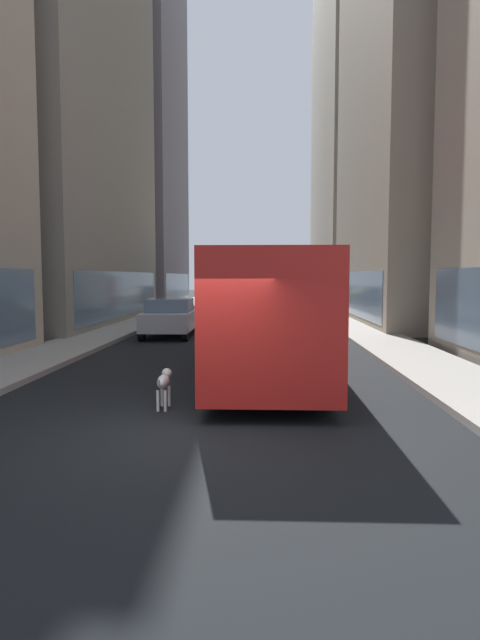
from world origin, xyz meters
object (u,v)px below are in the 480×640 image
car_blue_hatchback (263,295)px  car_yellow_taxi (278,293)px  car_silver_sedan (170,317)px  box_truck (230,289)px  transit_bus (267,304)px  car_grey_wagon (223,294)px  dalmatian_dog (164,382)px  car_white_van (264,307)px

car_blue_hatchback → car_yellow_taxi: 7.05m
car_silver_sedan → box_truck: 15.86m
transit_bus → box_truck: (-2.40, 23.55, -0.11)m
car_grey_wagon → car_yellow_taxi: same height
box_truck → dalmatian_dog: box_truck is taller
car_blue_hatchback → transit_bus: bearing=-90.0°
car_blue_hatchback → dalmatian_dog: 39.34m
box_truck → dalmatian_dog: (0.37, -28.03, -1.15)m
car_blue_hatchback → dalmatian_dog: car_blue_hatchback is taller
transit_bus → car_blue_hatchback: bearing=90.0°
car_white_van → car_yellow_taxi: size_ratio=1.00×
transit_bus → car_blue_hatchback: 34.82m
car_blue_hatchback → car_yellow_taxi: (1.60, 6.86, 0.01)m
car_blue_hatchback → car_grey_wagon: 5.98m
car_white_van → car_yellow_taxi: (1.60, 25.89, 0.00)m
car_white_van → dalmatian_dog: car_white_van is taller
car_grey_wagon → dalmatian_dog: 43.77m
car_yellow_taxi → car_silver_sedan: bearing=-99.4°
car_white_van → box_truck: bearing=107.2°
car_grey_wagon → car_blue_hatchback: bearing=-48.0°
car_silver_sedan → dalmatian_dog: car_silver_sedan is taller
box_truck → car_silver_sedan: bearing=-95.8°
transit_bus → dalmatian_dog: transit_bus is taller
transit_bus → dalmatian_dog: (-2.03, -4.48, -1.26)m
car_grey_wagon → transit_bus: bearing=-84.2°
car_blue_hatchback → box_truck: 11.54m
car_white_van → dalmatian_dog: (-2.03, -20.26, -0.31)m
car_yellow_taxi → dalmatian_dog: size_ratio=4.98×
car_grey_wagon → car_white_van: same height
car_blue_hatchback → car_white_van: same height
car_silver_sedan → car_grey_wagon: bearing=90.0°
transit_bus → car_blue_hatchback: size_ratio=2.95×
car_yellow_taxi → box_truck: size_ratio=0.64×
dalmatian_dog → transit_bus: bearing=65.6°
car_grey_wagon → car_white_van: bearing=-80.3°
car_silver_sedan → car_yellow_taxi: bearing=80.6°
transit_bus → car_grey_wagon: size_ratio=2.93×
car_white_van → car_yellow_taxi: same height
car_blue_hatchback → car_silver_sedan: size_ratio=0.94×
car_blue_hatchback → car_silver_sedan: (-4.00, -27.02, 0.00)m
transit_bus → car_yellow_taxi: 41.71m
car_white_van → transit_bus: bearing=-90.0°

